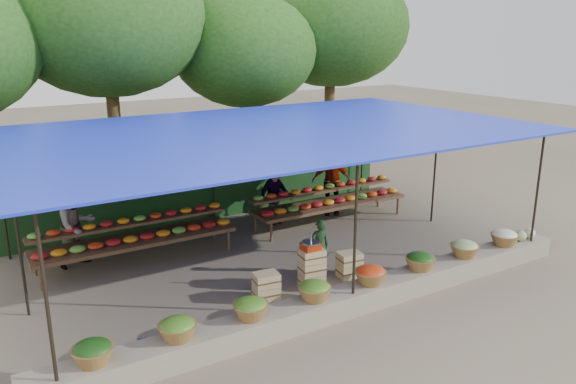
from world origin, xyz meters
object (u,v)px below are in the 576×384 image
crate_counter (311,272)px  vendor_seated (320,246)px  weighing_scale (311,245)px  blue_crate_front (157,353)px

crate_counter → vendor_seated: 0.75m
weighing_scale → vendor_seated: 0.77m
vendor_seated → blue_crate_front: bearing=34.0°
crate_counter → blue_crate_front: bearing=-163.8°
blue_crate_front → weighing_scale: bearing=34.4°
weighing_scale → blue_crate_front: 3.56m
vendor_seated → weighing_scale: bearing=55.4°
crate_counter → blue_crate_front: 3.50m
blue_crate_front → crate_counter: bearing=34.3°
crate_counter → blue_crate_front: crate_counter is taller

